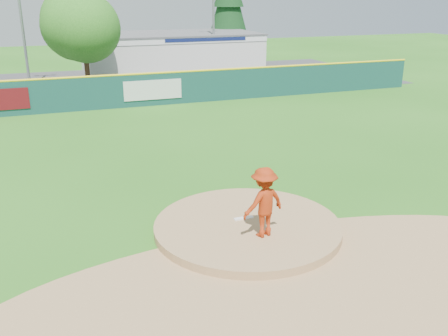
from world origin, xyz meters
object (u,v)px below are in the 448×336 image
object	(u,v)px
deciduous_tree	(83,25)
conifer_tree	(229,5)
van	(149,82)
pitcher	(264,202)
light_pole_right	(213,7)
light_pole_left	(19,2)
pool_building_grp	(171,52)

from	to	relation	value
deciduous_tree	conifer_tree	xyz separation A→B (m)	(15.00, 11.00, 0.99)
van	conifer_tree	world-z (taller)	conifer_tree
pitcher	deciduous_tree	distance (m)	26.16
conifer_tree	light_pole_right	world-z (taller)	light_pole_right
light_pole_left	light_pole_right	distance (m)	15.14
light_pole_left	van	bearing A→B (deg)	-28.72
van	light_pole_left	distance (m)	10.55
pool_building_grp	conifer_tree	size ratio (longest dim) A/B	1.60
pool_building_grp	light_pole_right	world-z (taller)	light_pole_right
pitcher	deciduous_tree	bearing A→B (deg)	-99.51
pool_building_grp	deciduous_tree	size ratio (longest dim) A/B	2.07
pool_building_grp	deciduous_tree	bearing A→B (deg)	-138.84
light_pole_right	van	bearing A→B (deg)	-137.93
conifer_tree	light_pole_right	xyz separation A→B (m)	(-4.00, -7.00, 0.00)
light_pole_left	pool_building_grp	bearing A→B (deg)	22.60
pool_building_grp	van	bearing A→B (deg)	-113.39
conifer_tree	light_pole_left	size ratio (longest dim) A/B	0.86
van	deciduous_tree	world-z (taller)	deciduous_tree
light_pole_right	deciduous_tree	bearing A→B (deg)	-160.02
pitcher	deciduous_tree	world-z (taller)	deciduous_tree
pitcher	conifer_tree	world-z (taller)	conifer_tree
pool_building_grp	light_pole_right	xyz separation A→B (m)	(3.00, -2.99, 3.88)
van	light_pole_left	bearing A→B (deg)	77.00
pitcher	pool_building_grp	xyz separation A→B (m)	(5.90, 32.86, 0.42)
conifer_tree	light_pole_left	world-z (taller)	light_pole_left
deciduous_tree	conifer_tree	bearing A→B (deg)	36.25
pitcher	van	world-z (taller)	pitcher
pitcher	pool_building_grp	distance (m)	33.39
deciduous_tree	light_pole_right	xyz separation A→B (m)	(11.00, 4.00, 0.99)
deciduous_tree	light_pole_right	size ratio (longest dim) A/B	0.74
pool_building_grp	light_pole_right	distance (m)	5.75
pool_building_grp	conifer_tree	bearing A→B (deg)	29.78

